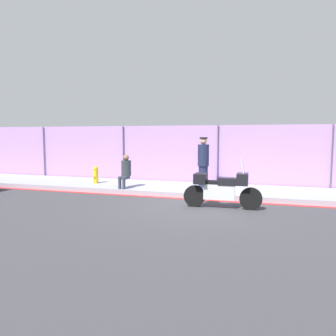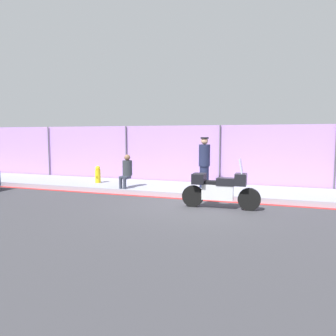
{
  "view_description": "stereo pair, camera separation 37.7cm",
  "coord_description": "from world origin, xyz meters",
  "px_view_note": "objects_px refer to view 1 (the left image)",
  "views": [
    {
      "loc": [
        2.06,
        -9.62,
        2.13
      ],
      "look_at": [
        -1.28,
        0.98,
        1.01
      ],
      "focal_mm": 35.0,
      "sensor_mm": 36.0,
      "label": 1
    },
    {
      "loc": [
        2.42,
        -9.5,
        2.13
      ],
      "look_at": [
        -1.28,
        0.98,
        1.01
      ],
      "focal_mm": 35.0,
      "sensor_mm": 36.0,
      "label": 2
    }
  ],
  "objects_px": {
    "motorcycle": "(221,188)",
    "person_seated_on_curb": "(126,170)",
    "officer_standing": "(203,162)",
    "fire_hydrant": "(95,175)"
  },
  "relations": [
    {
      "from": "motorcycle",
      "to": "person_seated_on_curb",
      "type": "height_order",
      "value": "motorcycle"
    },
    {
      "from": "fire_hydrant",
      "to": "person_seated_on_curb",
      "type": "bearing_deg",
      "value": -22.4
    },
    {
      "from": "motorcycle",
      "to": "person_seated_on_curb",
      "type": "xyz_separation_m",
      "value": [
        -3.79,
        1.58,
        0.27
      ]
    },
    {
      "from": "motorcycle",
      "to": "fire_hydrant",
      "type": "bearing_deg",
      "value": 155.27
    },
    {
      "from": "officer_standing",
      "to": "fire_hydrant",
      "type": "relative_size",
      "value": 2.68
    },
    {
      "from": "officer_standing",
      "to": "person_seated_on_curb",
      "type": "bearing_deg",
      "value": -160.61
    },
    {
      "from": "officer_standing",
      "to": "person_seated_on_curb",
      "type": "distance_m",
      "value": 2.91
    },
    {
      "from": "officer_standing",
      "to": "person_seated_on_curb",
      "type": "relative_size",
      "value": 1.52
    },
    {
      "from": "motorcycle",
      "to": "person_seated_on_curb",
      "type": "distance_m",
      "value": 4.11
    },
    {
      "from": "motorcycle",
      "to": "fire_hydrant",
      "type": "distance_m",
      "value": 5.9
    }
  ]
}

